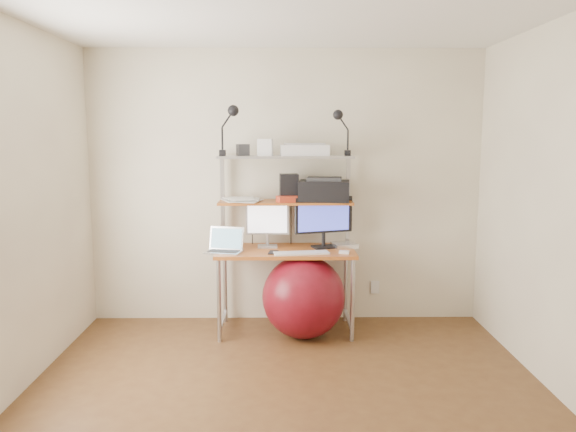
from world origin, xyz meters
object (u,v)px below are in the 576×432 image
Objects in this scene: monitor_silver at (267,222)px; printer at (324,190)px; monitor_black at (324,218)px; laptop at (225,247)px; exercise_ball at (304,297)px.

monitor_silver is 0.58m from printer.
laptop is (-0.86, -0.18, -0.22)m from monitor_black.
monitor_black is 1.12× the size of printer.
monitor_silver reaches higher than exercise_ball.
exercise_ball is at bearing 8.53° from laptop.
printer is at bearing 65.21° from monitor_black.
laptop is 0.73× the size of printer.
monitor_silver is at bearing 139.03° from exercise_ball.
monitor_silver is 0.46m from laptop.
monitor_black is at bearing -90.25° from printer.
monitor_silver is at bearing 44.49° from laptop.
printer is (0.50, 0.00, 0.28)m from monitor_silver.
monitor_black reaches higher than monitor_silver.
printer reaches higher than monitor_black.
monitor_silver is at bearing -172.91° from printer.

